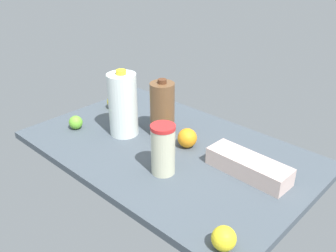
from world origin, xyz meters
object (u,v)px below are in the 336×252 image
(chocolate_milk_jug, at_px, (162,109))
(lemon_by_jug, at_px, (114,102))
(tumbler_cup, at_px, (163,149))
(milk_jug, at_px, (123,105))
(orange_far_back, at_px, (187,138))
(lemon_beside_bowl, at_px, (224,238))
(lime_loose, at_px, (76,122))
(egg_carton, at_px, (248,166))

(chocolate_milk_jug, height_order, lemon_by_jug, chocolate_milk_jug)
(tumbler_cup, relative_size, chocolate_milk_jug, 0.76)
(milk_jug, xyz_separation_m, orange_far_back, (-0.28, -0.10, -0.10))
(chocolate_milk_jug, distance_m, orange_far_back, 0.17)
(milk_jug, height_order, lemon_by_jug, milk_jug)
(lemon_beside_bowl, bearing_deg, tumbler_cup, -22.28)
(milk_jug, distance_m, lemon_by_jug, 0.30)
(lemon_beside_bowl, height_order, lemon_by_jug, lemon_beside_bowl)
(lime_loose, bearing_deg, lemon_beside_bowl, 171.35)
(tumbler_cup, relative_size, milk_jug, 0.66)
(lemon_by_jug, relative_size, orange_far_back, 0.87)
(lemon_by_jug, bearing_deg, tumbler_cup, 157.21)
(milk_jug, xyz_separation_m, lemon_beside_bowl, (-0.73, 0.26, -0.10))
(tumbler_cup, xyz_separation_m, lemon_beside_bowl, (-0.39, 0.16, -0.06))
(egg_carton, bearing_deg, tumbler_cup, 42.32)
(lime_loose, bearing_deg, milk_jug, -148.18)
(milk_jug, height_order, lime_loose, milk_jug)
(milk_jug, bearing_deg, lemon_by_jug, -30.23)
(tumbler_cup, xyz_separation_m, chocolate_milk_jug, (0.21, -0.22, 0.02))
(tumbler_cup, height_order, milk_jug, milk_jug)
(milk_jug, relative_size, chocolate_milk_jug, 1.15)
(lemon_beside_bowl, relative_size, orange_far_back, 0.88)
(chocolate_milk_jug, height_order, lime_loose, chocolate_milk_jug)
(tumbler_cup, xyz_separation_m, lime_loose, (0.54, 0.02, -0.07))
(egg_carton, relative_size, lime_loose, 5.14)
(lemon_by_jug, bearing_deg, orange_far_back, 175.53)
(egg_carton, xyz_separation_m, orange_far_back, (0.30, 0.00, 0.01))
(lemon_by_jug, distance_m, lime_loose, 0.27)
(chocolate_milk_jug, xyz_separation_m, orange_far_back, (-0.15, 0.01, -0.08))
(tumbler_cup, relative_size, lime_loose, 3.15)
(lime_loose, bearing_deg, egg_carton, -163.87)
(egg_carton, height_order, lemon_beside_bowl, lemon_beside_bowl)
(tumbler_cup, distance_m, lime_loose, 0.54)
(chocolate_milk_jug, xyz_separation_m, egg_carton, (-0.45, 0.01, -0.09))
(chocolate_milk_jug, bearing_deg, egg_carton, 178.76)
(milk_jug, bearing_deg, egg_carton, -169.97)
(tumbler_cup, xyz_separation_m, milk_jug, (0.34, -0.10, 0.04))
(chocolate_milk_jug, distance_m, lemon_by_jug, 0.39)
(lemon_by_jug, bearing_deg, chocolate_milk_jug, 175.23)
(chocolate_milk_jug, relative_size, lemon_by_jug, 3.63)
(chocolate_milk_jug, relative_size, lime_loose, 4.16)
(milk_jug, bearing_deg, lime_loose, 31.82)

